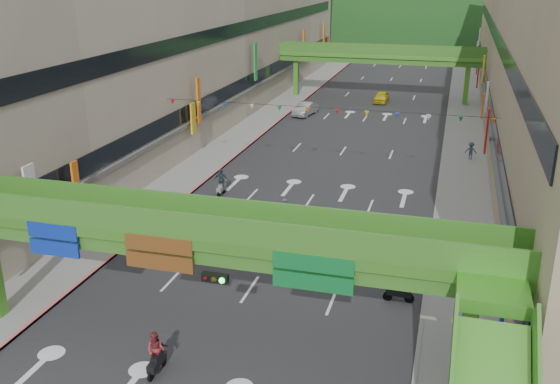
% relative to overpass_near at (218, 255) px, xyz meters
% --- Properties ---
extents(road_slab, '(18.00, 140.00, 0.02)m').
position_rel_overpass_near_xyz_m(road_slab, '(-0.93, 44.62, -5.20)').
color(road_slab, '#28282B').
rests_on(road_slab, ground).
extents(sidewalk_left, '(4.00, 140.00, 0.15)m').
position_rel_overpass_near_xyz_m(sidewalk_left, '(-11.93, 44.62, -5.13)').
color(sidewalk_left, gray).
rests_on(sidewalk_left, ground).
extents(sidewalk_right, '(4.00, 140.00, 0.15)m').
position_rel_overpass_near_xyz_m(sidewalk_right, '(10.07, 44.62, -5.13)').
color(sidewalk_right, gray).
rests_on(sidewalk_right, ground).
extents(curb_left, '(0.20, 140.00, 0.18)m').
position_rel_overpass_near_xyz_m(curb_left, '(-10.03, 44.62, -5.12)').
color(curb_left, '#CC5959').
rests_on(curb_left, ground).
extents(curb_right, '(0.20, 140.00, 0.18)m').
position_rel_overpass_near_xyz_m(curb_right, '(8.17, 44.62, -5.12)').
color(curb_right, gray).
rests_on(curb_right, ground).
extents(building_row_left, '(12.80, 95.00, 19.00)m').
position_rel_overpass_near_xyz_m(building_row_left, '(-19.86, 44.62, 4.25)').
color(building_row_left, '#9E937F').
rests_on(building_row_left, ground).
extents(building_row_right, '(12.80, 95.00, 19.00)m').
position_rel_overpass_near_xyz_m(building_row_right, '(18.00, 44.62, 4.25)').
color(building_row_right, gray).
rests_on(building_row_right, ground).
extents(overpass_near, '(28.00, 12.27, 7.10)m').
position_rel_overpass_near_xyz_m(overpass_near, '(0.00, 0.00, 0.00)').
color(overpass_near, '#4C9E2D').
rests_on(overpass_near, ground).
extents(overpass_far, '(28.00, 2.20, 7.10)m').
position_rel_overpass_near_xyz_m(overpass_far, '(-0.93, 59.62, 0.20)').
color(overpass_far, '#4C9E2D').
rests_on(overpass_far, ground).
extents(hill_left, '(168.00, 140.00, 112.00)m').
position_rel_overpass_near_xyz_m(hill_left, '(-15.93, 154.62, -5.21)').
color(hill_left, '#1C4419').
rests_on(hill_left, ground).
extents(hill_right, '(208.00, 176.00, 128.00)m').
position_rel_overpass_near_xyz_m(hill_right, '(24.07, 174.62, -5.21)').
color(hill_right, '#1C4419').
rests_on(hill_right, ground).
extents(bunting_string, '(26.00, 0.36, 0.47)m').
position_rel_overpass_near_xyz_m(bunting_string, '(-0.93, 24.62, 0.75)').
color(bunting_string, black).
rests_on(bunting_string, ground).
extents(scooter_rider_near, '(0.75, 1.58, 2.01)m').
position_rel_overpass_near_xyz_m(scooter_rider_near, '(-0.49, 11.28, -4.27)').
color(scooter_rider_near, black).
rests_on(scooter_rider_near, ground).
extents(scooter_rider_mid, '(0.81, 1.60, 1.97)m').
position_rel_overpass_near_xyz_m(scooter_rider_mid, '(-2.42, -1.40, -4.19)').
color(scooter_rider_mid, black).
rests_on(scooter_rider_mid, ground).
extents(scooter_rider_left, '(1.03, 1.60, 2.11)m').
position_rel_overpass_near_xyz_m(scooter_rider_left, '(-7.66, 20.11, -4.15)').
color(scooter_rider_left, gray).
rests_on(scooter_rider_left, ground).
extents(scooter_rider_far, '(0.82, 1.58, 1.86)m').
position_rel_overpass_near_xyz_m(scooter_rider_far, '(-1.52, 15.83, -4.28)').
color(scooter_rider_far, maroon).
rests_on(scooter_rider_far, ground).
extents(parked_scooter_row, '(1.60, 7.15, 1.08)m').
position_rel_overpass_near_xyz_m(parked_scooter_row, '(6.87, 10.77, -4.68)').
color(parked_scooter_row, black).
rests_on(parked_scooter_row, ground).
extents(car_silver, '(2.35, 4.81, 1.52)m').
position_rel_overpass_near_xyz_m(car_silver, '(-7.93, 48.44, -4.45)').
color(car_silver, '#A4A4AB').
rests_on(car_silver, ground).
extents(car_yellow, '(1.78, 4.21, 1.42)m').
position_rel_overpass_near_xyz_m(car_yellow, '(-0.27, 58.32, -4.50)').
color(car_yellow, yellow).
rests_on(car_yellow, ground).
extents(pedestrian_red, '(0.85, 0.72, 1.55)m').
position_rel_overpass_near_xyz_m(pedestrian_red, '(11.27, 7.43, -4.43)').
color(pedestrian_red, '#A12B17').
rests_on(pedestrian_red, ground).
extents(pedestrian_dark, '(1.14, 1.05, 1.87)m').
position_rel_overpass_near_xyz_m(pedestrian_dark, '(11.27, 2.62, -4.27)').
color(pedestrian_dark, '#222229').
rests_on(pedestrian_dark, ground).
extents(pedestrian_blue, '(0.75, 0.50, 1.56)m').
position_rel_overpass_near_xyz_m(pedestrian_blue, '(10.58, 34.62, -4.42)').
color(pedestrian_blue, '#323F53').
rests_on(pedestrian_blue, ground).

